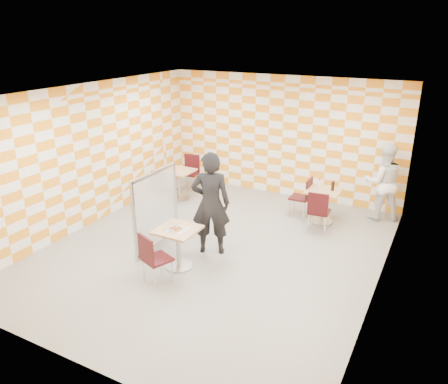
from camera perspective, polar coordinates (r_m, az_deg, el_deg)
name	(u,v)px	position (r m, az deg, el deg)	size (l,w,h in m)	color
room_shell	(228,169)	(8.40, 0.49, 3.08)	(7.00, 7.00, 7.00)	gray
main_table	(178,241)	(7.79, -6.03, -6.41)	(0.70, 0.70, 0.75)	tan
second_table	(323,200)	(9.76, 12.78, -1.08)	(0.70, 0.70, 0.75)	tan
empty_table	(179,180)	(10.88, -5.94, 1.62)	(0.70, 0.70, 0.75)	tan
chair_main_front	(152,256)	(7.30, -9.38, -8.22)	(0.55, 0.55, 0.92)	#370B0E
chair_second_front	(319,209)	(9.19, 12.24, -2.18)	(0.45, 0.46, 0.92)	#370B0E
chair_second_side	(304,194)	(9.93, 10.41, -0.31)	(0.44, 0.43, 0.92)	#370B0E
chair_empty_near	(162,187)	(10.33, -8.14, 0.66)	(0.50, 0.51, 0.92)	#370B0E
chair_empty_far	(191,169)	(11.55, -4.36, 2.98)	(0.49, 0.50, 0.92)	#370B0E
partition	(156,209)	(8.43, -8.88, -2.25)	(0.08, 1.38, 1.55)	white
man_dark	(211,204)	(8.08, -1.75, -1.52)	(0.72, 0.47, 1.98)	black
man_white	(383,182)	(10.19, 20.08, 1.26)	(0.85, 0.66, 1.74)	white
pizza_on_foil	(177,228)	(7.66, -6.17, -4.73)	(0.40, 0.40, 0.04)	silver
sport_bottle	(319,183)	(9.82, 12.35, 1.15)	(0.06, 0.06, 0.20)	white
soda_bottle	(333,186)	(9.66, 14.03, 0.77)	(0.07, 0.07, 0.23)	black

